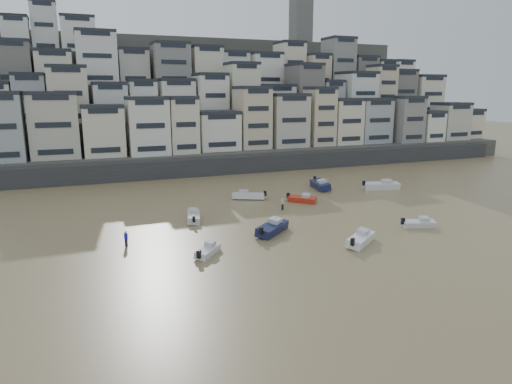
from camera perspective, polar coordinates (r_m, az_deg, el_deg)
name	(u,v)px	position (r m, az deg, el deg)	size (l,w,h in m)	color
ground	(369,345)	(33.13, 13.89, -18.05)	(400.00, 400.00, 0.00)	#937E4F
harbor_wall	(222,166)	(93.23, -4.26, 3.31)	(140.00, 3.00, 3.50)	#38383A
hillside	(195,104)	(131.74, -7.59, 10.86)	(141.04, 66.00, 50.00)	#4C4C47
boat_j	(208,249)	(47.87, -6.04, -7.14)	(4.34, 1.42, 1.18)	silver
boat_e	(302,198)	(69.84, 5.78, -0.77)	(4.74, 1.55, 1.29)	#AE2715
boat_g	(381,184)	(81.51, 15.41, 0.95)	(6.63, 2.17, 1.81)	silver
boat_b	(419,223)	(60.45, 19.70, -3.62)	(4.38, 1.43, 1.19)	silver
boat_i	(320,184)	(79.86, 8.03, 1.05)	(6.63, 2.17, 1.81)	#141B41
boat_h	(248,194)	(71.53, -0.95, -0.30)	(5.52, 1.81, 1.51)	silver
boat_a	(361,237)	(52.08, 12.97, -5.56)	(5.54, 1.81, 1.51)	white
boat_f	(193,215)	(60.35, -7.83, -2.88)	(5.30, 1.74, 1.45)	silver
boat_c	(272,226)	(54.52, 2.04, -4.33)	(6.15, 2.01, 1.68)	#13193C
person_blue	(126,239)	(52.02, -15.94, -5.62)	(0.44, 0.44, 1.74)	#1819B9
person_pink	(283,204)	(65.20, 3.34, -1.49)	(0.44, 0.44, 1.74)	#D39596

